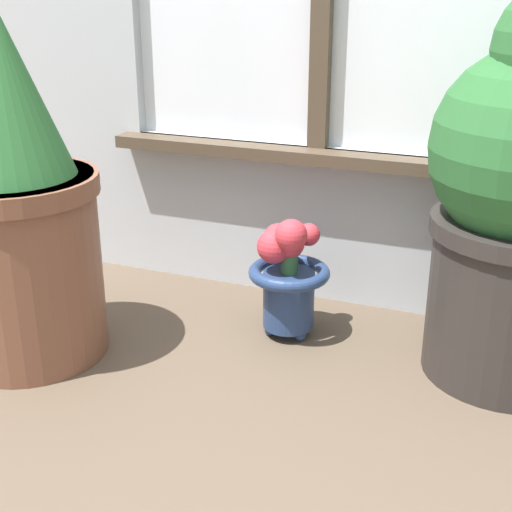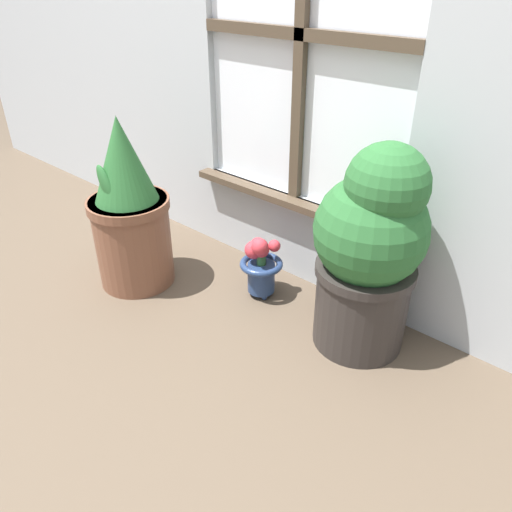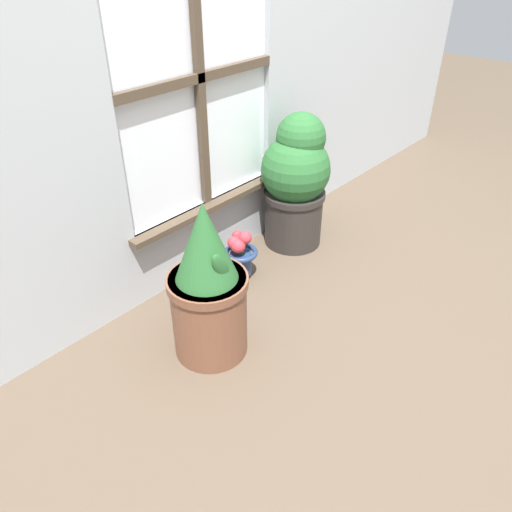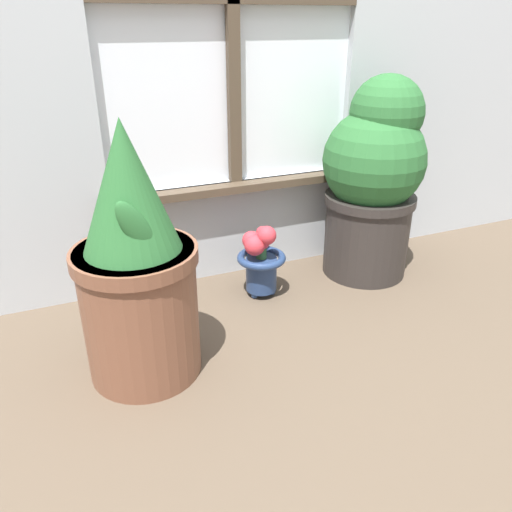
{
  "view_description": "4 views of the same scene",
  "coord_description": "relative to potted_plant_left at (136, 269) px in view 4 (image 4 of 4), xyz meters",
  "views": [
    {
      "loc": [
        0.39,
        -0.76,
        0.63
      ],
      "look_at": [
        -0.03,
        0.29,
        0.17
      ],
      "focal_mm": 50.0,
      "sensor_mm": 36.0,
      "label": 1
    },
    {
      "loc": [
        0.95,
        -0.74,
        1.02
      ],
      "look_at": [
        0.04,
        0.29,
        0.2
      ],
      "focal_mm": 35.0,
      "sensor_mm": 36.0,
      "label": 2
    },
    {
      "loc": [
        -1.28,
        -0.89,
        1.31
      ],
      "look_at": [
        -0.01,
        0.25,
        0.16
      ],
      "focal_mm": 35.0,
      "sensor_mm": 36.0,
      "label": 3
    },
    {
      "loc": [
        -0.53,
        -0.88,
        0.78
      ],
      "look_at": [
        -0.05,
        0.25,
        0.19
      ],
      "focal_mm": 35.0,
      "sensor_mm": 36.0,
      "label": 4
    }
  ],
  "objects": [
    {
      "name": "flower_vase",
      "position": [
        0.4,
        0.23,
        -0.15
      ],
      "size": [
        0.15,
        0.15,
        0.23
      ],
      "color": "navy",
      "rests_on": "ground_plane"
    },
    {
      "name": "ground_plane",
      "position": [
        0.39,
        -0.13,
        -0.27
      ],
      "size": [
        10.0,
        10.0,
        0.0
      ],
      "primitive_type": "plane",
      "color": "brown"
    },
    {
      "name": "potted_plant_left",
      "position": [
        0.0,
        0.0,
        0.0
      ],
      "size": [
        0.28,
        0.28,
        0.6
      ],
      "color": "brown",
      "rests_on": "ground_plane"
    },
    {
      "name": "potted_plant_right",
      "position": [
        0.79,
        0.24,
        0.05
      ],
      "size": [
        0.32,
        0.32,
        0.63
      ],
      "color": "#2D2826",
      "rests_on": "ground_plane"
    }
  ]
}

